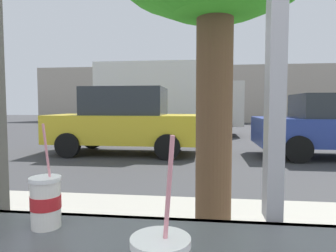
# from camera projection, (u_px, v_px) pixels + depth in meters

# --- Properties ---
(ground_plane) EXTENTS (60.00, 60.00, 0.00)m
(ground_plane) POSITION_uv_depth(u_px,v_px,m) (211.00, 151.00, 8.86)
(ground_plane) COLOR #38383A
(building_facade_far) EXTENTS (28.00, 1.20, 4.44)m
(building_facade_far) POSITION_uv_depth(u_px,v_px,m) (207.00, 94.00, 23.81)
(building_facade_far) COLOR #A89E8E
(building_facade_far) RESTS_ON ground
(soda_cup_right) EXTENTS (0.09, 0.09, 0.31)m
(soda_cup_right) POSITION_uv_depth(u_px,v_px,m) (46.00, 201.00, 0.87)
(soda_cup_right) COLOR silver
(soda_cup_right) RESTS_ON window_counter
(parked_car_yellow) EXTENTS (4.14, 1.89, 1.83)m
(parked_car_yellow) POSITION_uv_depth(u_px,v_px,m) (125.00, 121.00, 8.28)
(parked_car_yellow) COLOR gold
(parked_car_yellow) RESTS_ON ground
(box_truck) EXTENTS (6.41, 2.44, 3.21)m
(box_truck) POSITION_uv_depth(u_px,v_px,m) (165.00, 97.00, 13.64)
(box_truck) COLOR silver
(box_truck) RESTS_ON ground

